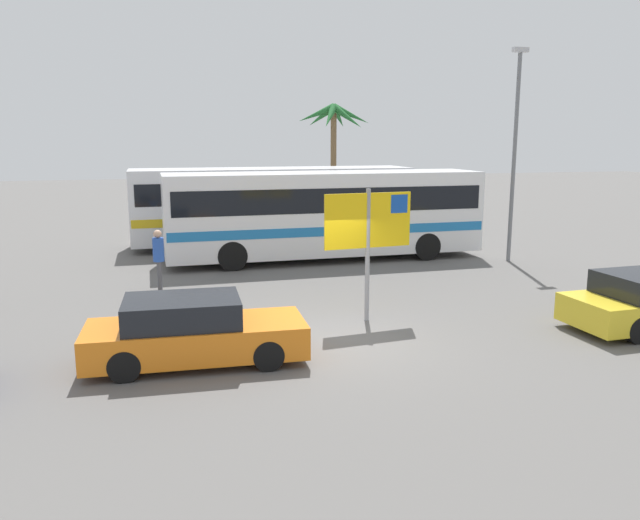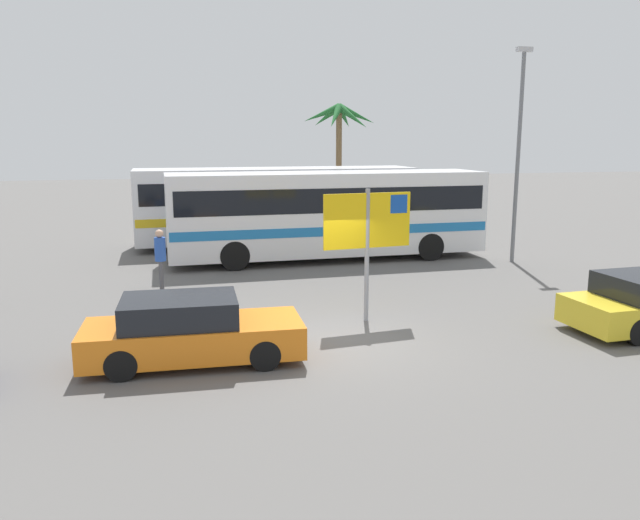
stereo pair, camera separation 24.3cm
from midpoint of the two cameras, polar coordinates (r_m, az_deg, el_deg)
ground at (r=13.67m, az=0.98°, el=-7.47°), size 120.00×120.00×0.00m
bus_front_coach at (r=22.62m, az=0.11°, el=4.54°), size 11.42×2.64×3.17m
bus_rear_coach at (r=25.89m, az=-4.59°, el=5.33°), size 11.42×2.64×3.17m
ferry_sign at (r=14.75m, az=4.12°, el=3.16°), size 2.20×0.25×3.20m
car_orange at (r=12.50m, az=-12.15°, el=-6.46°), size 4.32×1.87×1.32m
pedestrian_by_bus at (r=18.55m, az=-14.96°, el=0.47°), size 0.32×0.32×1.79m
lamp_post_right_side at (r=23.07m, az=17.14°, el=9.78°), size 0.56×0.20×7.41m
palm_tree_seaside at (r=34.27m, az=1.08°, el=12.19°), size 4.08×3.63×6.24m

